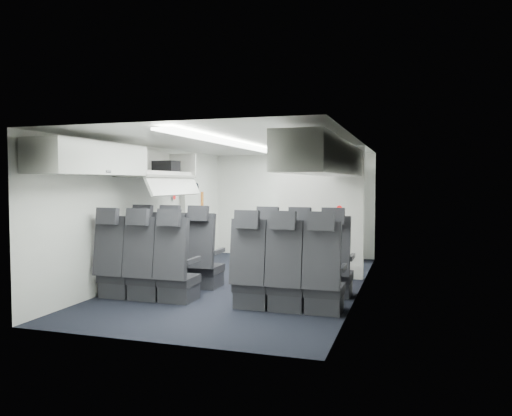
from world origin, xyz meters
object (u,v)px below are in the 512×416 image
Objects in this scene: galley_unit at (336,213)px; carry_on_bag at (166,168)px; flight_attendant at (294,224)px; seat_row_mid at (213,274)px; boarding_door at (193,214)px; seat_row_front at (237,263)px.

carry_on_bag is (-2.37, -2.68, 0.85)m from galley_unit.
galley_unit is 1.12m from flight_attendant.
carry_on_bag is (-1.42, 1.47, 1.40)m from seat_row_mid.
boarding_door is 1.96m from flight_attendant.
seat_row_front is 0.90m from seat_row_mid.
boarding_door is (-1.64, 2.99, 0.55)m from seat_row_mid.
galley_unit reaches higher than flight_attendant.
galley_unit reaches higher than boarding_door.
galley_unit is (0.95, 3.25, 0.55)m from seat_row_front.
carry_on_bag is at bearing 158.03° from seat_row_front.
flight_attendant is (-0.66, -0.89, -0.16)m from galley_unit.
galley_unit is (0.95, 4.15, 0.55)m from seat_row_mid.
seat_row_front is at bearing -14.07° from carry_on_bag.
flight_attendant reaches higher than seat_row_mid.
boarding_door is 1.18× the size of flight_attendant.
flight_attendant is (1.93, 0.28, -0.17)m from boarding_door.
flight_attendant reaches higher than seat_row_front.
carry_on_bag is at bearing 133.96° from seat_row_mid.
boarding_door reaches higher than seat_row_mid.
seat_row_front is at bearing 90.00° from seat_row_mid.
flight_attendant is 4.09× the size of carry_on_bag.
flight_attendant is (0.29, 2.36, 0.38)m from seat_row_front.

